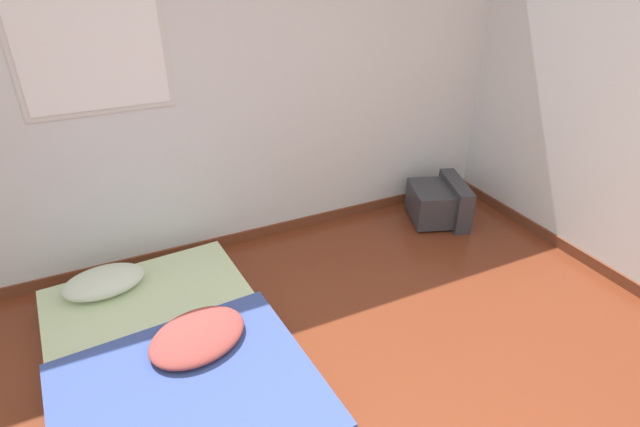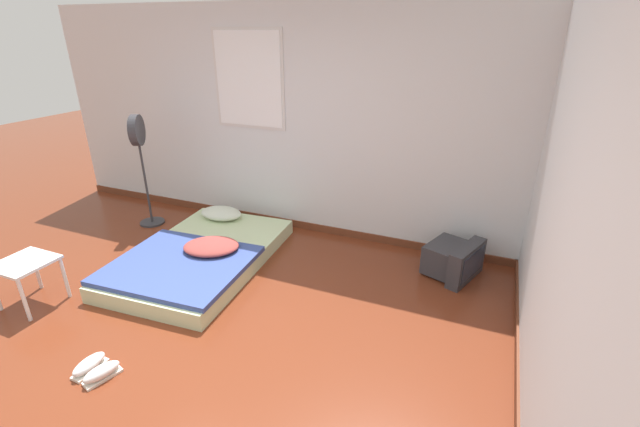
# 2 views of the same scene
# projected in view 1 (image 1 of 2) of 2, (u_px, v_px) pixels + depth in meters

# --- Properties ---
(wall_back) EXTENTS (7.21, 0.08, 2.60)m
(wall_back) POSITION_uv_depth(u_px,v_px,m) (213.00, 87.00, 3.52)
(wall_back) COLOR silver
(wall_back) RESTS_ON ground_plane
(mattress_bed) EXTENTS (1.41, 2.08, 0.31)m
(mattress_bed) POSITION_uv_depth(u_px,v_px,m) (172.00, 361.00, 2.84)
(mattress_bed) COLOR beige
(mattress_bed) RESTS_ON ground_plane
(crt_tv) EXTENTS (0.59, 0.64, 0.37)m
(crt_tv) POSITION_uv_depth(u_px,v_px,m) (440.00, 202.00, 4.39)
(crt_tv) COLOR #333338
(crt_tv) RESTS_ON ground_plane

